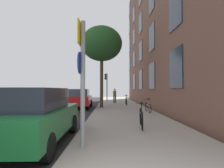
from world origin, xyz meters
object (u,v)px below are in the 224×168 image
(sign_post, at_px, (82,73))
(traffic_light, at_px, (106,82))
(pedestrian_0, at_px, (115,95))
(bicycle_1, at_px, (148,107))
(bicycle_2, at_px, (126,101))
(bicycle_0, at_px, (141,117))
(car_1, at_px, (80,98))
(tree_near, at_px, (102,44))
(car_0, at_px, (33,115))

(sign_post, bearing_deg, traffic_light, 89.11)
(pedestrian_0, bearing_deg, bicycle_1, -76.84)
(traffic_light, relative_size, bicycle_2, 2.11)
(bicycle_0, relative_size, car_1, 0.42)
(traffic_light, height_order, car_1, traffic_light)
(tree_near, xyz_separation_m, bicycle_0, (1.87, -7.95, -4.88))
(bicycle_0, relative_size, pedestrian_0, 1.12)
(traffic_light, distance_m, tree_near, 9.85)
(sign_post, height_order, tree_near, tree_near)
(sign_post, height_order, bicycle_2, sign_post)
(sign_post, height_order, bicycle_0, sign_post)
(sign_post, bearing_deg, car_0, 155.70)
(car_1, bearing_deg, traffic_light, 76.68)
(bicycle_0, bearing_deg, car_1, 113.77)
(pedestrian_0, bearing_deg, traffic_light, 102.02)
(car_1, bearing_deg, pedestrian_0, 53.73)
(tree_near, bearing_deg, bicycle_0, -76.79)
(pedestrian_0, bearing_deg, car_1, -126.27)
(bicycle_1, bearing_deg, car_0, -126.62)
(sign_post, relative_size, tree_near, 0.48)
(sign_post, relative_size, bicycle_2, 1.85)
(tree_near, xyz_separation_m, car_1, (-1.87, 0.54, -4.55))
(bicycle_0, height_order, car_1, car_1)
(bicycle_1, height_order, bicycle_2, bicycle_2)
(car_0, bearing_deg, car_1, 91.63)
(tree_near, relative_size, pedestrian_0, 4.27)
(bicycle_0, height_order, bicycle_1, bicycle_0)
(pedestrian_0, relative_size, car_0, 0.37)
(bicycle_1, xyz_separation_m, pedestrian_0, (-1.90, 8.12, 0.56))
(tree_near, height_order, bicycle_2, tree_near)
(car_0, xyz_separation_m, car_1, (-0.29, 10.23, -0.00))
(tree_near, bearing_deg, traffic_light, 88.57)
(tree_near, bearing_deg, pedestrian_0, 75.53)
(bicycle_1, bearing_deg, car_1, 142.15)
(bicycle_1, relative_size, pedestrian_0, 1.05)
(bicycle_0, bearing_deg, sign_post, -128.67)
(tree_near, bearing_deg, car_0, -99.28)
(car_0, distance_m, car_1, 10.24)
(bicycle_0, relative_size, bicycle_1, 1.07)
(tree_near, distance_m, car_1, 4.95)
(bicycle_2, xyz_separation_m, car_0, (-3.83, -11.86, 0.34))
(traffic_light, height_order, tree_near, tree_near)
(tree_near, bearing_deg, bicycle_2, 43.89)
(traffic_light, bearing_deg, pedestrian_0, -77.98)
(tree_near, relative_size, bicycle_2, 3.87)
(sign_post, distance_m, bicycle_0, 3.45)
(bicycle_1, distance_m, pedestrian_0, 8.36)
(sign_post, xyz_separation_m, traffic_light, (0.31, 19.83, 0.62))
(sign_post, relative_size, bicycle_1, 1.94)
(car_0, height_order, car_1, same)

